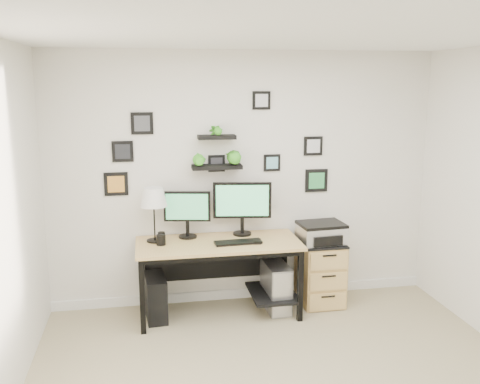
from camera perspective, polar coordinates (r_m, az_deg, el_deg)
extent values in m
plane|color=white|center=(3.50, 6.93, 16.64)|extent=(4.00, 4.00, 0.00)
plane|color=silver|center=(5.53, 0.48, 1.40)|extent=(4.00, 0.00, 4.00)
cube|color=white|center=(5.87, 0.49, -10.72)|extent=(4.00, 0.03, 0.10)
cube|color=tan|center=(5.25, -2.30, -5.51)|extent=(1.60, 0.70, 0.03)
cube|color=black|center=(5.27, -2.30, -5.93)|extent=(1.54, 0.64, 0.05)
cube|color=black|center=(5.65, -2.75, -7.19)|extent=(1.44, 0.02, 0.41)
cube|color=black|center=(5.54, 3.48, -10.68)|extent=(0.45, 0.63, 0.03)
cube|color=black|center=(5.06, -10.38, -10.95)|extent=(0.05, 0.05, 0.72)
cube|color=black|center=(5.61, -10.40, -8.59)|extent=(0.05, 0.05, 0.72)
cube|color=black|center=(5.26, 6.45, -9.91)|extent=(0.05, 0.05, 0.72)
cube|color=black|center=(5.80, 4.73, -7.77)|extent=(0.05, 0.05, 0.72)
cylinder|color=black|center=(5.42, -5.59, -4.75)|extent=(0.21, 0.21, 0.02)
cylinder|color=black|center=(5.39, -5.61, -3.92)|extent=(0.04, 0.04, 0.16)
cube|color=black|center=(5.33, -5.67, -1.53)|extent=(0.46, 0.12, 0.30)
cube|color=#4CB272|center=(5.31, -5.69, -1.58)|extent=(0.41, 0.09, 0.26)
cylinder|color=black|center=(5.49, 0.23, -4.46)|extent=(0.22, 0.22, 0.02)
cylinder|color=black|center=(5.47, 0.23, -3.61)|extent=(0.04, 0.04, 0.17)
cube|color=black|center=(5.40, 0.24, -0.88)|extent=(0.59, 0.12, 0.37)
cube|color=#4CB272|center=(5.38, 0.25, -0.93)|extent=(0.52, 0.09, 0.32)
cube|color=black|center=(5.20, -0.20, -5.38)|extent=(0.46, 0.17, 0.02)
cube|color=black|center=(5.21, 1.86, -5.29)|extent=(0.08, 0.12, 0.03)
cylinder|color=black|center=(5.33, -9.05, -5.13)|extent=(0.16, 0.16, 0.02)
cylinder|color=black|center=(5.27, -9.14, -2.58)|extent=(0.01, 0.01, 0.49)
cone|color=white|center=(5.22, -9.21, -0.53)|extent=(0.26, 0.26, 0.18)
cylinder|color=black|center=(5.20, -8.43, -5.08)|extent=(0.09, 0.09, 0.10)
cylinder|color=black|center=(5.32, -8.38, -4.73)|extent=(0.07, 0.07, 0.09)
cube|color=black|center=(5.40, -8.99, -11.03)|extent=(0.22, 0.44, 0.43)
cube|color=gray|center=(5.54, 3.84, -10.00)|extent=(0.23, 0.49, 0.48)
cube|color=silver|center=(5.33, 4.59, -10.94)|extent=(0.19, 0.02, 0.45)
cube|color=tan|center=(5.72, 8.53, -8.50)|extent=(0.42, 0.50, 0.65)
cube|color=black|center=(5.62, 8.63, -5.29)|extent=(0.43, 0.51, 0.02)
cube|color=tan|center=(5.58, 9.32, -11.48)|extent=(0.39, 0.02, 0.18)
cylinder|color=black|center=(5.54, 9.39, -10.96)|extent=(0.14, 0.02, 0.02)
cube|color=tan|center=(5.49, 9.40, -9.41)|extent=(0.39, 0.02, 0.18)
cylinder|color=black|center=(5.46, 9.47, -8.86)|extent=(0.14, 0.02, 0.02)
cube|color=tan|center=(5.42, 9.48, -7.27)|extent=(0.39, 0.02, 0.18)
cylinder|color=black|center=(5.39, 9.55, -6.71)|extent=(0.14, 0.02, 0.02)
cube|color=silver|center=(5.55, 8.64, -4.44)|extent=(0.48, 0.38, 0.17)
cube|color=black|center=(5.52, 8.68, -3.42)|extent=(0.48, 0.38, 0.03)
cube|color=black|center=(5.39, 9.41, -5.22)|extent=(0.31, 0.04, 0.10)
cube|color=black|center=(5.36, -2.49, 2.70)|extent=(0.50, 0.18, 0.04)
cube|color=black|center=(5.32, -2.50, 5.88)|extent=(0.38, 0.15, 0.04)
imported|color=green|center=(5.32, -4.32, 4.29)|extent=(0.15, 0.12, 0.27)
imported|color=green|center=(5.37, -0.70, 4.39)|extent=(0.15, 0.15, 0.27)
imported|color=green|center=(5.30, -2.51, 7.46)|extent=(0.13, 0.09, 0.25)
cube|color=black|center=(5.71, 8.15, 1.22)|extent=(0.24, 0.02, 0.24)
cube|color=#399F56|center=(5.70, 8.18, 1.20)|extent=(0.17, 0.00, 0.17)
cube|color=black|center=(5.34, -10.41, 7.21)|extent=(0.22, 0.02, 0.22)
cube|color=#424448|center=(5.33, -10.41, 7.20)|extent=(0.15, 0.00, 0.15)
cube|color=black|center=(5.43, -13.08, 0.84)|extent=(0.23, 0.02, 0.23)
cube|color=orange|center=(5.42, -13.08, 0.82)|extent=(0.16, 0.00, 0.16)
cube|color=black|center=(5.64, 7.81, 4.88)|extent=(0.20, 0.02, 0.20)
cube|color=silver|center=(5.63, 7.85, 4.87)|extent=(0.14, 0.00, 0.14)
cube|color=black|center=(5.44, -2.52, 3.07)|extent=(0.17, 0.02, 0.17)
cube|color=#322F36|center=(5.43, -2.51, 3.05)|extent=(0.12, 0.00, 0.12)
cube|color=black|center=(5.55, 3.43, 3.14)|extent=(0.17, 0.02, 0.17)
cube|color=#71BAC6|center=(5.54, 3.46, 3.12)|extent=(0.12, 0.00, 0.12)
cube|color=black|center=(5.37, -12.41, 4.24)|extent=(0.21, 0.02, 0.21)
cube|color=black|center=(5.36, -12.41, 4.23)|extent=(0.14, 0.00, 0.14)
cube|color=black|center=(5.46, 2.30, 9.73)|extent=(0.18, 0.02, 0.18)
cube|color=silver|center=(5.45, 2.33, 9.73)|extent=(0.13, 0.00, 0.13)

